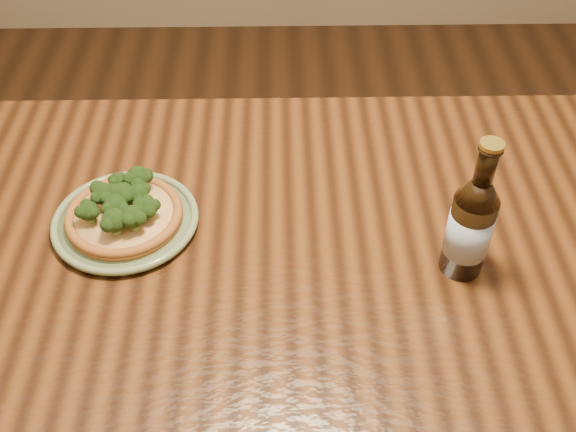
{
  "coord_description": "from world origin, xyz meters",
  "views": [
    {
      "loc": [
        0.13,
        -0.69,
        1.6
      ],
      "look_at": [
        0.14,
        0.11,
        0.82
      ],
      "focal_mm": 42.0,
      "sensor_mm": 36.0,
      "label": 1
    }
  ],
  "objects_px": {
    "table": "(209,283)",
    "plate": "(126,221)",
    "beer_bottle": "(470,225)",
    "pizza": "(124,212)"
  },
  "relations": [
    {
      "from": "plate",
      "to": "beer_bottle",
      "type": "relative_size",
      "value": 0.99
    },
    {
      "from": "table",
      "to": "beer_bottle",
      "type": "relative_size",
      "value": 6.11
    },
    {
      "from": "table",
      "to": "beer_bottle",
      "type": "bearing_deg",
      "value": -6.5
    },
    {
      "from": "table",
      "to": "beer_bottle",
      "type": "xyz_separation_m",
      "value": [
        0.43,
        -0.05,
        0.19
      ]
    },
    {
      "from": "table",
      "to": "plate",
      "type": "bearing_deg",
      "value": 157.6
    },
    {
      "from": "plate",
      "to": "beer_bottle",
      "type": "height_order",
      "value": "beer_bottle"
    },
    {
      "from": "table",
      "to": "plate",
      "type": "height_order",
      "value": "plate"
    },
    {
      "from": "plate",
      "to": "pizza",
      "type": "height_order",
      "value": "pizza"
    },
    {
      "from": "plate",
      "to": "pizza",
      "type": "distance_m",
      "value": 0.02
    },
    {
      "from": "plate",
      "to": "beer_bottle",
      "type": "bearing_deg",
      "value": -10.68
    }
  ]
}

